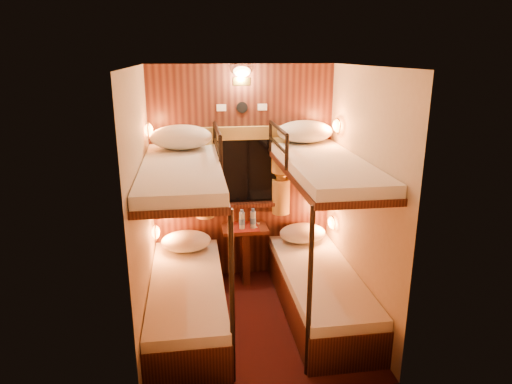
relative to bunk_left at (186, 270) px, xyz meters
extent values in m
plane|color=black|center=(0.65, -0.07, -0.56)|extent=(2.10, 2.10, 0.00)
plane|color=silver|center=(0.65, -0.07, 1.84)|extent=(2.10, 2.10, 0.00)
plane|color=#C6B293|center=(0.65, 0.98, 0.64)|extent=(2.40, 0.00, 2.40)
plane|color=#C6B293|center=(0.65, -1.12, 0.64)|extent=(2.40, 0.00, 2.40)
plane|color=#C6B293|center=(-0.35, -0.07, 0.64)|extent=(0.00, 2.40, 2.40)
plane|color=#C6B293|center=(1.65, -0.07, 0.64)|extent=(0.00, 2.40, 2.40)
cube|color=black|center=(0.65, 0.97, 0.64)|extent=(2.00, 0.03, 2.40)
cube|color=black|center=(0.00, 0.00, -0.38)|extent=(0.70, 1.90, 0.35)
cube|color=white|center=(0.00, 0.00, -0.16)|extent=(0.68, 1.88, 0.10)
cube|color=black|center=(0.00, 0.00, 0.89)|extent=(0.70, 1.90, 0.06)
cube|color=white|center=(0.00, 0.00, 0.97)|extent=(0.68, 1.88, 0.10)
cylinder|color=black|center=(0.35, -0.90, 0.17)|extent=(0.04, 0.04, 1.45)
cylinder|color=black|center=(0.35, 0.88, 1.08)|extent=(0.04, 0.04, 0.32)
cylinder|color=black|center=(0.35, 0.03, 1.08)|extent=(0.04, 0.04, 0.32)
cylinder|color=black|center=(0.35, 0.46, 1.24)|extent=(0.04, 0.85, 0.04)
cylinder|color=black|center=(0.35, 0.46, 1.07)|extent=(0.03, 0.85, 0.03)
cube|color=black|center=(1.30, 0.00, -0.38)|extent=(0.70, 1.90, 0.35)
cube|color=white|center=(1.30, 0.00, -0.16)|extent=(0.68, 1.88, 0.10)
cube|color=black|center=(1.30, 0.00, 0.89)|extent=(0.70, 1.90, 0.06)
cube|color=white|center=(1.30, 0.00, 0.97)|extent=(0.68, 1.88, 0.10)
cylinder|color=black|center=(0.95, -0.90, 0.17)|extent=(0.04, 0.04, 1.45)
cylinder|color=black|center=(0.95, 0.88, 1.08)|extent=(0.04, 0.04, 0.32)
cylinder|color=black|center=(0.95, 0.03, 1.08)|extent=(0.04, 0.04, 0.32)
cylinder|color=black|center=(0.95, 0.46, 1.24)|extent=(0.04, 0.85, 0.04)
cylinder|color=black|center=(0.95, 0.46, 1.07)|extent=(0.03, 0.85, 0.03)
cube|color=black|center=(0.65, 0.95, 0.69)|extent=(0.98, 0.02, 0.78)
cube|color=black|center=(0.65, 0.94, 0.69)|extent=(0.90, 0.01, 0.70)
cube|color=black|center=(0.65, 0.90, 0.31)|extent=(1.00, 0.12, 0.04)
cube|color=olive|center=(0.65, 0.91, 1.12)|extent=(1.10, 0.06, 0.14)
cylinder|color=olive|center=(0.22, 0.90, 0.87)|extent=(0.22, 0.22, 0.40)
cylinder|color=olive|center=(0.22, 0.90, 0.64)|extent=(0.11, 0.11, 0.12)
cylinder|color=olive|center=(0.22, 0.90, 0.39)|extent=(0.20, 0.20, 0.40)
torus|color=gold|center=(0.22, 0.90, 0.64)|extent=(0.14, 0.14, 0.02)
cylinder|color=olive|center=(1.08, 0.90, 0.87)|extent=(0.22, 0.22, 0.40)
cylinder|color=olive|center=(1.08, 0.90, 0.64)|extent=(0.11, 0.11, 0.12)
cylinder|color=olive|center=(1.08, 0.90, 0.39)|extent=(0.20, 0.20, 0.40)
torus|color=gold|center=(1.08, 0.90, 0.64)|extent=(0.14, 0.14, 0.02)
cylinder|color=black|center=(0.65, 0.95, 1.39)|extent=(0.12, 0.02, 0.12)
cube|color=silver|center=(0.43, 0.95, 1.39)|extent=(0.10, 0.01, 0.07)
cube|color=silver|center=(0.87, 0.95, 1.39)|extent=(0.10, 0.01, 0.07)
cube|color=gold|center=(0.65, 0.95, 1.66)|extent=(0.18, 0.01, 0.08)
ellipsoid|color=#FFCC8C|center=(0.65, 0.93, 1.76)|extent=(0.18, 0.09, 0.11)
ellipsoid|color=orange|center=(-0.31, 0.63, 0.14)|extent=(0.08, 0.20, 0.13)
torus|color=gold|center=(-0.31, 0.63, 0.14)|extent=(0.02, 0.17, 0.17)
ellipsoid|color=orange|center=(-0.31, 0.63, 1.22)|extent=(0.08, 0.20, 0.13)
torus|color=gold|center=(-0.31, 0.63, 1.22)|extent=(0.02, 0.17, 0.17)
ellipsoid|color=orange|center=(1.61, 0.63, 0.14)|extent=(0.08, 0.20, 0.13)
torus|color=gold|center=(1.61, 0.63, 0.14)|extent=(0.02, 0.17, 0.17)
ellipsoid|color=orange|center=(1.61, 0.63, 1.22)|extent=(0.08, 0.20, 0.13)
torus|color=gold|center=(1.61, 0.63, 1.22)|extent=(0.02, 0.17, 0.17)
cube|color=#512112|center=(0.65, 0.78, 0.07)|extent=(0.50, 0.34, 0.04)
cube|color=black|center=(0.65, 0.78, -0.25)|extent=(0.08, 0.30, 0.61)
cube|color=maroon|center=(0.65, 0.78, 0.09)|extent=(0.30, 0.34, 0.01)
cylinder|color=#99BFE5|center=(0.61, 0.73, 0.19)|extent=(0.06, 0.06, 0.19)
cylinder|color=#4171C4|center=(0.61, 0.73, 0.18)|extent=(0.07, 0.07, 0.07)
cylinder|color=#4171C4|center=(0.61, 0.73, 0.30)|extent=(0.03, 0.03, 0.03)
cylinder|color=#99BFE5|center=(0.73, 0.73, 0.19)|extent=(0.06, 0.06, 0.19)
cylinder|color=#4171C4|center=(0.73, 0.73, 0.18)|extent=(0.07, 0.07, 0.07)
cylinder|color=#4171C4|center=(0.73, 0.73, 0.30)|extent=(0.03, 0.03, 0.03)
cube|color=silver|center=(0.75, 0.74, 0.09)|extent=(0.08, 0.07, 0.01)
cube|color=silver|center=(0.80, 0.86, 0.09)|extent=(0.07, 0.06, 0.00)
ellipsoid|color=silver|center=(0.00, 0.67, 0.00)|extent=(0.54, 0.38, 0.21)
ellipsoid|color=silver|center=(1.30, 0.72, 0.00)|extent=(0.52, 0.37, 0.21)
ellipsoid|color=silver|center=(0.00, 0.60, 1.15)|extent=(0.61, 0.44, 0.24)
ellipsoid|color=silver|center=(1.30, 0.76, 1.15)|extent=(0.60, 0.43, 0.24)
camera|label=1|loc=(0.09, -3.93, 1.94)|focal=32.00mm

